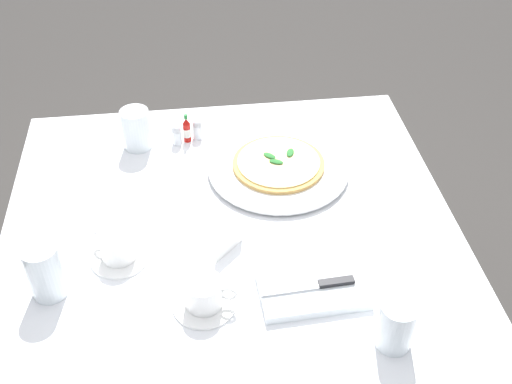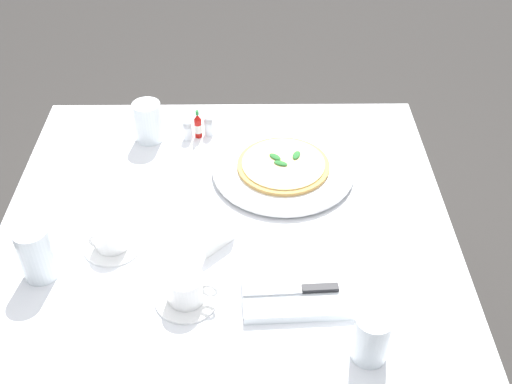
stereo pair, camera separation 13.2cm
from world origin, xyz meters
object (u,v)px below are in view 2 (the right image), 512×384
Objects in this scene: napkin_folded at (296,294)px; menu_card at (220,239)px; pizza at (283,165)px; coffee_cup_left_edge at (186,290)px; hot_sauce_bottle at (198,126)px; pizza_plate at (283,169)px; water_glass_near_right at (37,256)px; dinner_knife at (295,290)px; water_glass_center_back at (148,124)px; water_glass_near_left at (371,340)px; salt_shaker at (188,131)px; coffee_cup_right_edge at (111,237)px; pepper_shaker at (209,127)px.

napkin_folded is 3.39× the size of menu_card.
pizza is 0.47m from coffee_cup_left_edge.
menu_card is (-0.07, 0.43, -0.00)m from hot_sauce_bottle.
coffee_cup_left_edge is 1.59× the size of hot_sauce_bottle.
coffee_cup_left_edge is at bearing 62.81° from pizza_plate.
water_glass_near_right is (0.53, 0.34, 0.04)m from pizza_plate.
coffee_cup_left_edge is 0.22m from dinner_knife.
napkin_folded is at bearing 123.00° from water_glass_center_back.
menu_card is (0.16, -0.14, 0.02)m from napkin_folded.
salt_shaker is (0.39, -0.70, -0.02)m from water_glass_near_left.
water_glass_center_back is at bearing -94.65° from coffee_cup_right_edge.
water_glass_near_right is (0.31, -0.07, 0.02)m from coffee_cup_left_edge.
dinner_knife is at bearing 90.96° from pizza_plate.
water_glass_near_left reaches higher than salt_shaker.
menu_card is at bearing -44.19° from napkin_folded.
salt_shaker is at bearing -121.61° from menu_card.
coffee_cup_right_edge is at bearing -41.28° from coffee_cup_left_edge.
water_glass_near_right reaches higher than menu_card.
coffee_cup_right_edge is 0.45m from hot_sauce_bottle.
coffee_cup_right_edge is at bearing -47.42° from menu_card.
hot_sauce_bottle is at bearing -88.87° from coffee_cup_left_edge.
napkin_folded is at bearing -178.94° from coffee_cup_left_edge.
water_glass_center_back is at bearing -55.02° from water_glass_near_left.
water_glass_near_left reaches higher than napkin_folded.
menu_card is (-0.06, -0.15, -0.00)m from coffee_cup_left_edge.
menu_card is at bearing -44.45° from water_glass_near_left.
hot_sauce_bottle is at bearing 19.65° from pepper_shaker.
water_glass_near_left is (-0.35, 0.14, 0.02)m from coffee_cup_left_edge.
coffee_cup_left_edge is at bearing 104.15° from water_glass_center_back.
coffee_cup_right_edge is (0.39, 0.26, 0.00)m from pizza.
napkin_folded is at bearing 159.30° from coffee_cup_right_edge.
water_glass_center_back is (-0.03, -0.41, 0.02)m from coffee_cup_right_edge.
pepper_shaker is (-0.02, -0.59, -0.01)m from coffee_cup_left_edge.
pizza is 2.20× the size of water_glass_near_left.
pepper_shaker is 0.44m from menu_card.
coffee_cup_left_edge is 1.24× the size of water_glass_near_left.
water_glass_center_back is 0.49× the size of napkin_folded.
water_glass_near_left is at bearing 90.39° from menu_card.
water_glass_center_back reaches higher than menu_card.
pizza is 0.39m from water_glass_center_back.
pizza is at bearing 156.82° from water_glass_center_back.
coffee_cup_left_edge is 1.04× the size of water_glass_near_right.
pizza_plate is at bearing -92.11° from dinner_knife.
pizza is 2.11× the size of water_glass_center_back.
pepper_shaker reaches higher than pizza_plate.
pizza_plate is 0.28m from hot_sauce_bottle.
salt_shaker reaches higher than napkin_folded.
coffee_cup_right_edge is at bearing -23.54° from napkin_folded.
pizza is 3.50× the size of menu_card.
salt_shaker is at bearing -30.96° from pizza.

